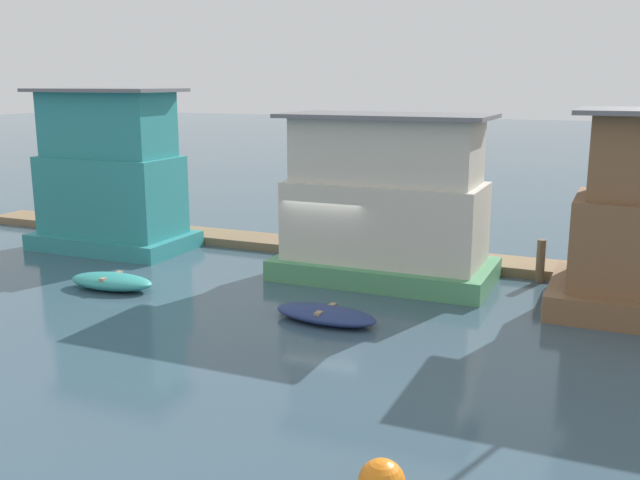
{
  "coord_description": "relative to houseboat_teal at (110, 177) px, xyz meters",
  "views": [
    {
      "loc": [
        8.21,
        -19.94,
        6.0
      ],
      "look_at": [
        0.0,
        -1.0,
        1.4
      ],
      "focal_mm": 40.0,
      "sensor_mm": 36.0,
      "label": 1
    }
  ],
  "objects": [
    {
      "name": "ground_plane",
      "position": [
        8.91,
        -0.51,
        -2.62
      ],
      "size": [
        200.0,
        200.0,
        0.0
      ],
      "primitive_type": "plane",
      "color": "#385160"
    },
    {
      "name": "dock_walkway",
      "position": [
        8.91,
        2.55,
        -2.47
      ],
      "size": [
        33.8,
        1.69,
        0.3
      ],
      "primitive_type": "cube",
      "color": "#846B4C",
      "rests_on": "ground_plane"
    },
    {
      "name": "houseboat_teal",
      "position": [
        0.0,
        0.0,
        0.0
      ],
      "size": [
        5.65,
        3.25,
        5.77
      ],
      "color": "teal",
      "rests_on": "ground_plane"
    },
    {
      "name": "houseboat_green",
      "position": [
        10.44,
        -0.05,
        -0.32
      ],
      "size": [
        6.64,
        3.45,
        5.07
      ],
      "color": "#4C9360",
      "rests_on": "ground_plane"
    },
    {
      "name": "dinghy_teal",
      "position": [
        3.43,
        -4.34,
        -2.38
      ],
      "size": [
        2.74,
        1.36,
        0.47
      ],
      "color": "teal",
      "rests_on": "ground_plane"
    },
    {
      "name": "dinghy_navy",
      "position": [
        10.38,
        -4.53,
        -2.42
      ],
      "size": [
        2.87,
        1.42,
        0.39
      ],
      "color": "navy",
      "rests_on": "ground_plane"
    },
    {
      "name": "mooring_post_far_left",
      "position": [
        14.94,
        1.46,
        -1.95
      ],
      "size": [
        0.26,
        0.26,
        1.34
      ],
      "primitive_type": "cylinder",
      "color": "brown",
      "rests_on": "ground_plane"
    },
    {
      "name": "mooring_post_near_left",
      "position": [
        2.0,
        1.46,
        -1.56
      ],
      "size": [
        0.24,
        0.24,
        2.13
      ],
      "primitive_type": "cylinder",
      "color": "brown",
      "rests_on": "ground_plane"
    },
    {
      "name": "mooring_post_centre",
      "position": [
        8.72,
        1.46,
        -1.79
      ],
      "size": [
        0.21,
        0.21,
        1.66
      ],
      "primitive_type": "cylinder",
      "color": "brown",
      "rests_on": "ground_plane"
    }
  ]
}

